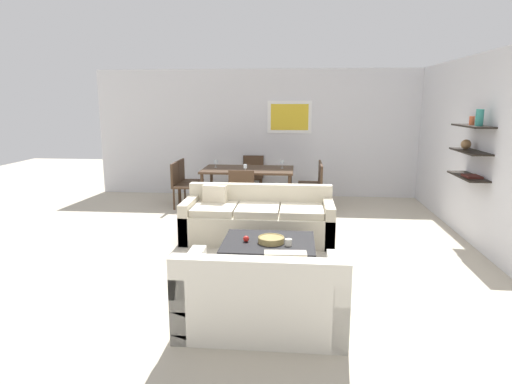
# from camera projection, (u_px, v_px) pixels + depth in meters

# --- Properties ---
(ground_plane) EXTENTS (18.00, 18.00, 0.00)m
(ground_plane) POSITION_uv_depth(u_px,v_px,m) (262.00, 246.00, 6.28)
(ground_plane) COLOR #BCB29E
(back_wall_unit) EXTENTS (8.40, 0.09, 2.70)m
(back_wall_unit) POSITION_uv_depth(u_px,v_px,m) (290.00, 133.00, 9.42)
(back_wall_unit) COLOR silver
(back_wall_unit) RESTS_ON ground
(right_wall_shelf_unit) EXTENTS (0.34, 8.20, 2.70)m
(right_wall_shelf_unit) POSITION_uv_depth(u_px,v_px,m) (476.00, 150.00, 6.31)
(right_wall_shelf_unit) COLOR silver
(right_wall_shelf_unit) RESTS_ON ground
(sofa_beige) EXTENTS (2.20, 0.90, 0.78)m
(sofa_beige) POSITION_uv_depth(u_px,v_px,m) (258.00, 220.00, 6.56)
(sofa_beige) COLOR beige
(sofa_beige) RESTS_ON ground
(loveseat_white) EXTENTS (1.49, 0.90, 0.78)m
(loveseat_white) POSITION_uv_depth(u_px,v_px,m) (262.00, 297.00, 3.99)
(loveseat_white) COLOR silver
(loveseat_white) RESTS_ON ground
(coffee_table) EXTENTS (1.10, 0.92, 0.38)m
(coffee_table) POSITION_uv_depth(u_px,v_px,m) (269.00, 256.00, 5.34)
(coffee_table) COLOR black
(coffee_table) RESTS_ON ground
(decorative_bowl) EXTENTS (0.32, 0.32, 0.07)m
(decorative_bowl) POSITION_uv_depth(u_px,v_px,m) (271.00, 239.00, 5.23)
(decorative_bowl) COLOR #99844C
(decorative_bowl) RESTS_ON coffee_table
(candle_jar) EXTENTS (0.08, 0.08, 0.08)m
(candle_jar) POSITION_uv_depth(u_px,v_px,m) (288.00, 242.00, 5.13)
(candle_jar) COLOR silver
(candle_jar) RESTS_ON coffee_table
(apple_on_coffee_table) EXTENTS (0.07, 0.07, 0.07)m
(apple_on_coffee_table) POSITION_uv_depth(u_px,v_px,m) (246.00, 239.00, 5.27)
(apple_on_coffee_table) COLOR red
(apple_on_coffee_table) RESTS_ON coffee_table
(dining_table) EXTENTS (1.75, 1.02, 0.75)m
(dining_table) POSITION_uv_depth(u_px,v_px,m) (248.00, 172.00, 8.52)
(dining_table) COLOR #422D1E
(dining_table) RESTS_ON ground
(dining_chair_left_far) EXTENTS (0.44, 0.44, 0.88)m
(dining_chair_left_far) POSITION_uv_depth(u_px,v_px,m) (187.00, 178.00, 8.90)
(dining_chair_left_far) COLOR #422D1E
(dining_chair_left_far) RESTS_ON ground
(dining_chair_right_near) EXTENTS (0.44, 0.44, 0.88)m
(dining_chair_right_near) POSITION_uv_depth(u_px,v_px,m) (315.00, 185.00, 8.21)
(dining_chair_right_near) COLOR #422D1E
(dining_chair_right_near) RESTS_ON ground
(dining_chair_right_far) EXTENTS (0.44, 0.44, 0.88)m
(dining_chair_right_far) POSITION_uv_depth(u_px,v_px,m) (314.00, 180.00, 8.66)
(dining_chair_right_far) COLOR #422D1E
(dining_chair_right_far) RESTS_ON ground
(dining_chair_left_near) EXTENTS (0.44, 0.44, 0.88)m
(dining_chair_left_near) POSITION_uv_depth(u_px,v_px,m) (181.00, 182.00, 8.45)
(dining_chair_left_near) COLOR #422D1E
(dining_chair_left_near) RESTS_ON ground
(dining_chair_head) EXTENTS (0.44, 0.44, 0.88)m
(dining_chair_head) POSITION_uv_depth(u_px,v_px,m) (253.00, 174.00, 9.45)
(dining_chair_head) COLOR #422D1E
(dining_chair_head) RESTS_ON ground
(dining_chair_foot) EXTENTS (0.44, 0.44, 0.88)m
(dining_chair_foot) POSITION_uv_depth(u_px,v_px,m) (242.00, 191.00, 7.66)
(dining_chair_foot) COLOR #422D1E
(dining_chair_foot) RESTS_ON ground
(wine_glass_foot) EXTENTS (0.07, 0.07, 0.15)m
(wine_glass_foot) POSITION_uv_depth(u_px,v_px,m) (245.00, 167.00, 8.05)
(wine_glass_foot) COLOR silver
(wine_glass_foot) RESTS_ON dining_table
(wine_glass_right_far) EXTENTS (0.07, 0.07, 0.16)m
(wine_glass_right_far) POSITION_uv_depth(u_px,v_px,m) (282.00, 162.00, 8.55)
(wine_glass_right_far) COLOR silver
(wine_glass_right_far) RESTS_ON dining_table
(wine_glass_left_far) EXTENTS (0.08, 0.08, 0.15)m
(wine_glass_left_far) POSITION_uv_depth(u_px,v_px,m) (216.00, 162.00, 8.67)
(wine_glass_left_far) COLOR silver
(wine_glass_left_far) RESTS_ON dining_table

